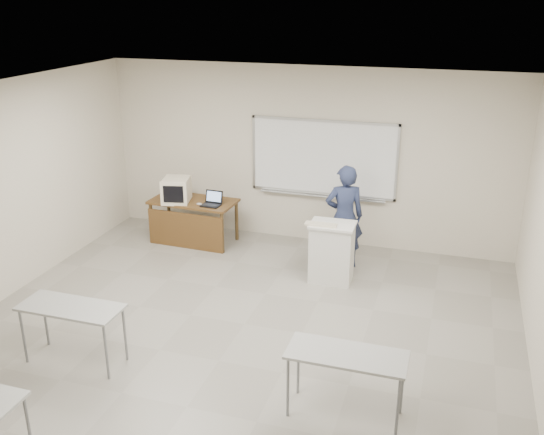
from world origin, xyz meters
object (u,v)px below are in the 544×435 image
(presenter, at_px, (344,217))
(crt_monitor, at_px, (176,190))
(instructor_desk, at_px, (191,214))
(podium, at_px, (332,252))
(laptop, at_px, (212,202))
(whiteboard, at_px, (323,159))
(keyboard, at_px, (321,225))
(mouse, at_px, (199,204))

(presenter, bearing_deg, crt_monitor, -22.16)
(instructor_desk, bearing_deg, podium, -12.43)
(crt_monitor, bearing_deg, laptop, -13.36)
(instructor_desk, distance_m, podium, 2.69)
(whiteboard, bearing_deg, podium, -71.19)
(whiteboard, relative_size, crt_monitor, 5.04)
(keyboard, bearing_deg, instructor_desk, 160.72)
(podium, bearing_deg, instructor_desk, 163.84)
(keyboard, bearing_deg, presenter, 72.45)
(podium, xyz_separation_m, mouse, (-2.40, 0.60, 0.31))
(crt_monitor, relative_size, keyboard, 1.06)
(instructor_desk, distance_m, keyboard, 2.61)
(laptop, distance_m, mouse, 0.22)
(instructor_desk, relative_size, keyboard, 3.13)
(keyboard, bearing_deg, crt_monitor, 162.57)
(mouse, distance_m, presenter, 2.46)
(whiteboard, height_order, presenter, whiteboard)
(presenter, bearing_deg, mouse, -20.74)
(instructor_desk, xyz_separation_m, keyboard, (2.45, -0.81, 0.38))
(whiteboard, distance_m, presenter, 1.23)
(podium, xyz_separation_m, laptop, (-2.20, 0.67, 0.34))
(keyboard, distance_m, presenter, 0.74)
(podium, relative_size, keyboard, 1.98)
(laptop, height_order, keyboard, laptop)
(laptop, relative_size, presenter, 0.19)
(crt_monitor, xyz_separation_m, presenter, (2.91, -0.09, -0.12))
(crt_monitor, bearing_deg, mouse, -22.72)
(whiteboard, distance_m, mouse, 2.21)
(mouse, bearing_deg, instructor_desk, 170.98)
(instructor_desk, relative_size, mouse, 15.19)
(instructor_desk, xyz_separation_m, crt_monitor, (-0.25, -0.01, 0.40))
(mouse, relative_size, presenter, 0.06)
(whiteboard, height_order, podium, whiteboard)
(whiteboard, bearing_deg, presenter, -57.74)
(mouse, bearing_deg, podium, 0.74)
(presenter, bearing_deg, whiteboard, -78.08)
(podium, bearing_deg, laptop, 161.64)
(podium, xyz_separation_m, keyboard, (-0.15, -0.12, 0.47))
(mouse, xyz_separation_m, presenter, (2.46, -0.02, 0.06))
(whiteboard, relative_size, keyboard, 5.34)
(crt_monitor, xyz_separation_m, keyboard, (2.70, -0.80, -0.02))
(podium, bearing_deg, keyboard, -142.67)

